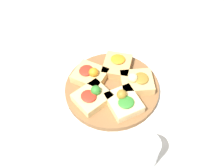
# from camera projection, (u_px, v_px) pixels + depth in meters

# --- Properties ---
(ground_plane) EXTENTS (3.00, 3.00, 0.00)m
(ground_plane) POSITION_uv_depth(u_px,v_px,m) (112.00, 90.00, 0.90)
(ground_plane) COLOR beige
(serving_board) EXTENTS (0.32, 0.32, 0.02)m
(serving_board) POSITION_uv_depth(u_px,v_px,m) (112.00, 89.00, 0.90)
(serving_board) COLOR brown
(serving_board) RESTS_ON ground_plane
(focaccia_slice_0) EXTENTS (0.14, 0.14, 0.06)m
(focaccia_slice_0) POSITION_uv_depth(u_px,v_px,m) (124.00, 102.00, 0.83)
(focaccia_slice_0) COLOR #E5C689
(focaccia_slice_0) RESTS_ON serving_board
(focaccia_slice_1) EXTENTS (0.13, 0.13, 0.06)m
(focaccia_slice_1) POSITION_uv_depth(u_px,v_px,m) (137.00, 81.00, 0.88)
(focaccia_slice_1) COLOR tan
(focaccia_slice_1) RESTS_ON serving_board
(focaccia_slice_2) EXTENTS (0.11, 0.10, 0.04)m
(focaccia_slice_2) POSITION_uv_depth(u_px,v_px,m) (117.00, 65.00, 0.93)
(focaccia_slice_2) COLOR tan
(focaccia_slice_2) RESTS_ON serving_board
(focaccia_slice_3) EXTENTS (0.11, 0.12, 0.06)m
(focaccia_slice_3) POSITION_uv_depth(u_px,v_px,m) (90.00, 75.00, 0.90)
(focaccia_slice_3) COLOR tan
(focaccia_slice_3) RESTS_ON serving_board
(focaccia_slice_4) EXTENTS (0.14, 0.14, 0.06)m
(focaccia_slice_4) POSITION_uv_depth(u_px,v_px,m) (92.00, 97.00, 0.84)
(focaccia_slice_4) COLOR #DBB775
(focaccia_slice_4) RESTS_ON serving_board
(plate_left) EXTENTS (0.25, 0.25, 0.02)m
(plate_left) POSITION_uv_depth(u_px,v_px,m) (222.00, 87.00, 0.90)
(plate_left) COLOR white
(plate_left) RESTS_ON ground_plane
(water_glass) EXTENTS (0.07, 0.07, 0.10)m
(water_glass) POSITION_uv_depth(u_px,v_px,m) (146.00, 152.00, 0.71)
(water_glass) COLOR silver
(water_glass) RESTS_ON ground_plane
(napkin_stack) EXTENTS (0.14, 0.13, 0.01)m
(napkin_stack) POSITION_uv_depth(u_px,v_px,m) (14.00, 102.00, 0.87)
(napkin_stack) COLOR white
(napkin_stack) RESTS_ON ground_plane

